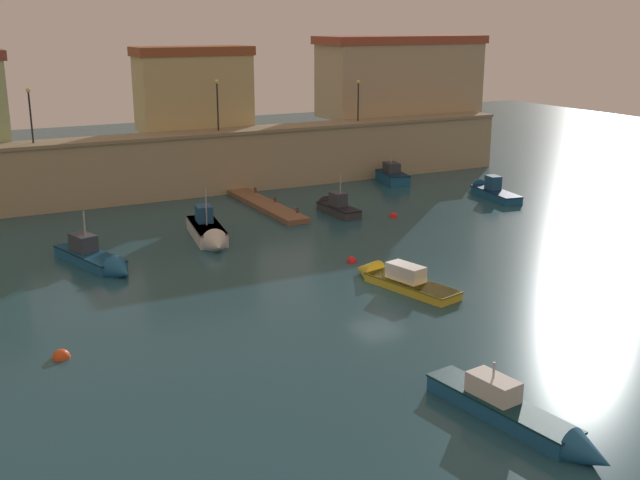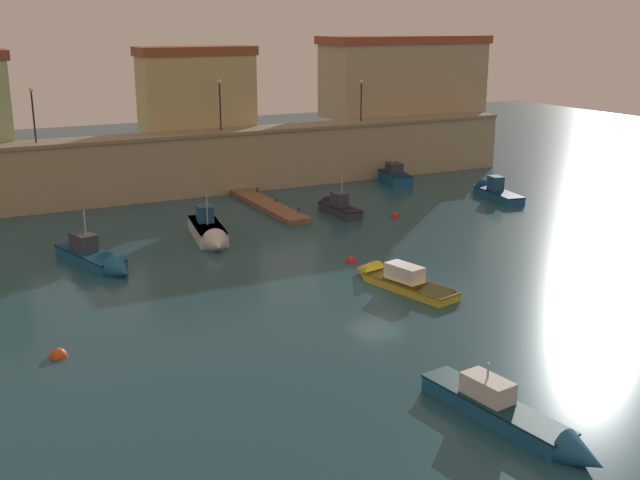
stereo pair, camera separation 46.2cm
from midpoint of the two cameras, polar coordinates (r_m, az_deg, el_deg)
ground_plane at (r=39.24m, az=4.48°, el=-3.21°), size 137.93×137.93×0.00m
quay_wall at (r=60.12m, az=-7.74°, el=5.71°), size 52.39×3.07×4.70m
old_town_backdrop at (r=64.53m, az=-4.89°, el=11.38°), size 52.96×5.35×6.98m
pier_dock at (r=55.02m, az=-3.62°, el=2.56°), size 1.65×10.70×0.70m
quay_lamp_0 at (r=56.60m, az=-20.11°, el=9.18°), size 0.32×0.32×3.72m
quay_lamp_1 at (r=59.76m, az=-7.13°, el=10.36°), size 0.32×0.32×3.81m
quay_lamp_2 at (r=65.02m, az=3.25°, el=10.66°), size 0.32×0.32×3.38m
moored_boat_1 at (r=59.92m, az=12.68°, el=3.54°), size 2.37×6.51×2.01m
moored_boat_2 at (r=43.41m, az=-15.69°, el=-1.31°), size 3.30×6.94×3.30m
moored_boat_3 at (r=26.55m, az=14.48°, el=-12.43°), size 2.17×7.27×2.14m
moored_boat_4 at (r=53.53m, az=1.36°, el=2.49°), size 1.45×4.91×3.13m
moored_boat_5 at (r=39.04m, az=5.73°, el=-2.82°), size 2.95×6.65×1.73m
moored_boat_6 at (r=46.92m, az=-7.82°, el=0.56°), size 2.67×6.66×3.48m
moored_boat_7 at (r=64.74m, az=5.44°, el=4.85°), size 2.70×5.56×2.60m
mooring_buoy_0 at (r=52.62m, az=5.76°, el=1.70°), size 0.57×0.57×0.57m
mooring_buoy_1 at (r=32.54m, az=-18.24°, el=-8.12°), size 0.70×0.70×0.70m
mooring_buoy_2 at (r=42.66m, az=2.62°, el=-1.61°), size 0.57×0.57×0.57m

